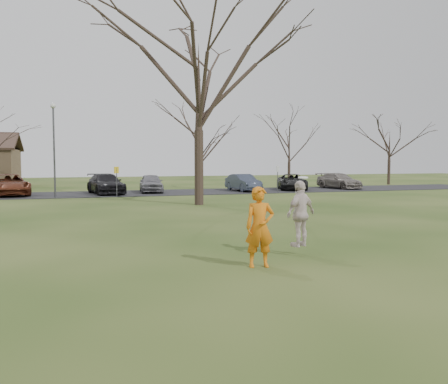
{
  "coord_description": "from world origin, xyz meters",
  "views": [
    {
      "loc": [
        -4.73,
        -10.89,
        2.59
      ],
      "look_at": [
        0.0,
        4.0,
        1.5
      ],
      "focal_mm": 37.78,
      "sensor_mm": 36.0,
      "label": 1
    }
  ],
  "objects": [
    {
      "name": "ground",
      "position": [
        0.0,
        0.0,
        0.0
      ],
      "size": [
        120.0,
        120.0,
        0.0
      ],
      "primitive_type": "plane",
      "color": "#1E380F",
      "rests_on": "ground"
    },
    {
      "name": "parking_strip",
      "position": [
        0.0,
        25.0,
        0.02
      ],
      "size": [
        62.0,
        6.5,
        0.04
      ],
      "primitive_type": "cube",
      "color": "black",
      "rests_on": "ground"
    },
    {
      "name": "player_defender",
      "position": [
        -0.53,
        -0.48,
        0.97
      ],
      "size": [
        0.76,
        0.56,
        1.94
      ],
      "primitive_type": "imported",
      "rotation": [
        0.0,
        0.0,
        -0.14
      ],
      "color": "orange",
      "rests_on": "ground"
    },
    {
      "name": "car_2",
      "position": [
        -9.18,
        25.21,
        0.79
      ],
      "size": [
        3.58,
        5.82,
        1.5
      ],
      "primitive_type": "imported",
      "rotation": [
        0.0,
        0.0,
        0.21
      ],
      "color": "#602A16",
      "rests_on": "parking_strip"
    },
    {
      "name": "car_3",
      "position": [
        -2.55,
        24.88,
        0.78
      ],
      "size": [
        2.86,
        5.35,
        1.48
      ],
      "primitive_type": "imported",
      "rotation": [
        0.0,
        0.0,
        0.16
      ],
      "color": "black",
      "rests_on": "parking_strip"
    },
    {
      "name": "car_4",
      "position": [
        0.89,
        25.43,
        0.75
      ],
      "size": [
        2.03,
        4.3,
        1.42
      ],
      "primitive_type": "imported",
      "rotation": [
        0.0,
        0.0,
        -0.09
      ],
      "color": "slate",
      "rests_on": "parking_strip"
    },
    {
      "name": "car_5",
      "position": [
        8.16,
        24.59,
        0.72
      ],
      "size": [
        1.91,
        4.25,
        1.35
      ],
      "primitive_type": "imported",
      "rotation": [
        0.0,
        0.0,
        0.12
      ],
      "color": "#333B4D",
      "rests_on": "parking_strip"
    },
    {
      "name": "car_6",
      "position": [
        12.6,
        24.87,
        0.7
      ],
      "size": [
        3.61,
        5.2,
        1.32
      ],
      "primitive_type": "imported",
      "rotation": [
        0.0,
        0.0,
        -0.33
      ],
      "color": "black",
      "rests_on": "parking_strip"
    },
    {
      "name": "car_7",
      "position": [
        17.24,
        25.11,
        0.71
      ],
      "size": [
        2.73,
        4.88,
        1.33
      ],
      "primitive_type": "imported",
      "rotation": [
        0.0,
        0.0,
        0.2
      ],
      "color": "gray",
      "rests_on": "parking_strip"
    },
    {
      "name": "catching_play",
      "position": [
        1.05,
        0.49,
        1.13
      ],
      "size": [
        1.13,
        0.82,
        1.89
      ],
      "color": "silver",
      "rests_on": "ground"
    },
    {
      "name": "lamp_post",
      "position": [
        -6.0,
        22.5,
        3.97
      ],
      "size": [
        0.34,
        0.34,
        6.27
      ],
      "color": "#47474C",
      "rests_on": "ground"
    },
    {
      "name": "sign_yellow",
      "position": [
        -2.0,
        22.0,
        1.45
      ],
      "size": [
        0.35,
        0.35,
        2.08
      ],
      "color": "#47474C",
      "rests_on": "ground"
    },
    {
      "name": "sign_white",
      "position": [
        10.0,
        22.0,
        1.45
      ],
      "size": [
        0.35,
        0.35,
        2.08
      ],
      "color": "#47474C",
      "rests_on": "ground"
    },
    {
      "name": "big_tree",
      "position": [
        2.0,
        15.0,
        7.0
      ],
      "size": [
        9.0,
        9.0,
        14.0
      ],
      "primitive_type": null,
      "color": "#352821",
      "rests_on": "ground"
    },
    {
      "name": "small_tree_row",
      "position": [
        4.38,
        30.06,
        3.89
      ],
      "size": [
        55.0,
        5.9,
        8.5
      ],
      "color": "#352821",
      "rests_on": "ground"
    }
  ]
}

